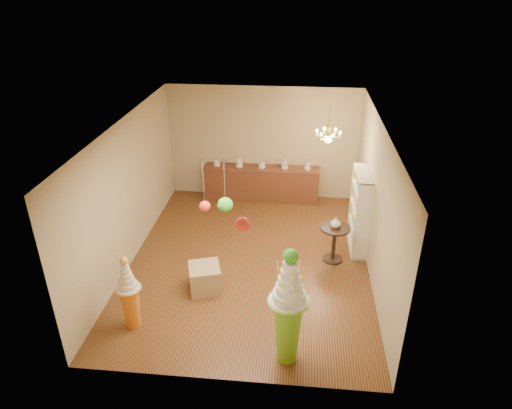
# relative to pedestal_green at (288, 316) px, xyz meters

# --- Properties ---
(floor) EXTENTS (6.50, 6.50, 0.00)m
(floor) POSITION_rel_pedestal_green_xyz_m (-0.90, 2.71, -0.85)
(floor) COLOR #553217
(floor) RESTS_ON ground
(ceiling) EXTENTS (6.50, 6.50, 0.00)m
(ceiling) POSITION_rel_pedestal_green_xyz_m (-0.90, 2.71, 2.15)
(ceiling) COLOR white
(ceiling) RESTS_ON ground
(wall_back) EXTENTS (5.00, 0.04, 3.00)m
(wall_back) POSITION_rel_pedestal_green_xyz_m (-0.90, 5.96, 0.65)
(wall_back) COLOR tan
(wall_back) RESTS_ON ground
(wall_front) EXTENTS (5.00, 0.04, 3.00)m
(wall_front) POSITION_rel_pedestal_green_xyz_m (-0.90, -0.54, 0.65)
(wall_front) COLOR tan
(wall_front) RESTS_ON ground
(wall_left) EXTENTS (0.04, 6.50, 3.00)m
(wall_left) POSITION_rel_pedestal_green_xyz_m (-3.40, 2.71, 0.65)
(wall_left) COLOR tan
(wall_left) RESTS_ON ground
(wall_right) EXTENTS (0.04, 6.50, 3.00)m
(wall_right) POSITION_rel_pedestal_green_xyz_m (1.60, 2.71, 0.65)
(wall_right) COLOR tan
(wall_right) RESTS_ON ground
(pedestal_green) EXTENTS (0.70, 0.70, 2.06)m
(pedestal_green) POSITION_rel_pedestal_green_xyz_m (0.00, 0.00, 0.00)
(pedestal_green) COLOR #76BF2A
(pedestal_green) RESTS_ON floor
(pedestal_orange) EXTENTS (0.50, 0.50, 1.43)m
(pedestal_orange) POSITION_rel_pedestal_green_xyz_m (-2.70, 0.49, -0.31)
(pedestal_orange) COLOR orange
(pedestal_orange) RESTS_ON floor
(burlap_riser) EXTENTS (0.73, 0.73, 0.53)m
(burlap_riser) POSITION_rel_pedestal_green_xyz_m (-1.65, 1.62, -0.59)
(burlap_riser) COLOR #9A8154
(burlap_riser) RESTS_ON floor
(sideboard) EXTENTS (3.04, 0.54, 1.16)m
(sideboard) POSITION_rel_pedestal_green_xyz_m (-0.90, 5.68, -0.38)
(sideboard) COLOR #562C1B
(sideboard) RESTS_ON floor
(shelving_unit) EXTENTS (0.33, 1.20, 1.80)m
(shelving_unit) POSITION_rel_pedestal_green_xyz_m (1.43, 3.51, 0.05)
(shelving_unit) COLOR beige
(shelving_unit) RESTS_ON floor
(round_table) EXTENTS (0.77, 0.77, 0.81)m
(round_table) POSITION_rel_pedestal_green_xyz_m (0.87, 2.89, -0.33)
(round_table) COLOR black
(round_table) RESTS_ON floor
(vase) EXTENTS (0.24, 0.24, 0.22)m
(vase) POSITION_rel_pedestal_green_xyz_m (0.87, 2.89, 0.07)
(vase) COLOR beige
(vase) RESTS_ON round_table
(pom_red_left) EXTENTS (0.18, 0.18, 0.92)m
(pom_red_left) POSITION_rel_pedestal_green_xyz_m (-1.42, 0.96, 1.32)
(pom_red_left) COLOR #3D332C
(pom_red_left) RESTS_ON ceiling
(pom_green_mid) EXTENTS (0.25, 0.25, 0.92)m
(pom_green_mid) POSITION_rel_pedestal_green_xyz_m (-1.09, 1.00, 1.35)
(pom_green_mid) COLOR #3D332C
(pom_green_mid) RESTS_ON ceiling
(pom_red_right) EXTENTS (0.20, 0.20, 0.57)m
(pom_red_right) POSITION_rel_pedestal_green_xyz_m (-0.66, -0.17, 1.68)
(pom_red_right) COLOR #3D332C
(pom_red_right) RESTS_ON ceiling
(chandelier) EXTENTS (0.69, 0.69, 0.85)m
(chandelier) POSITION_rel_pedestal_green_xyz_m (0.68, 4.26, 1.45)
(chandelier) COLOR #EAC852
(chandelier) RESTS_ON ceiling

